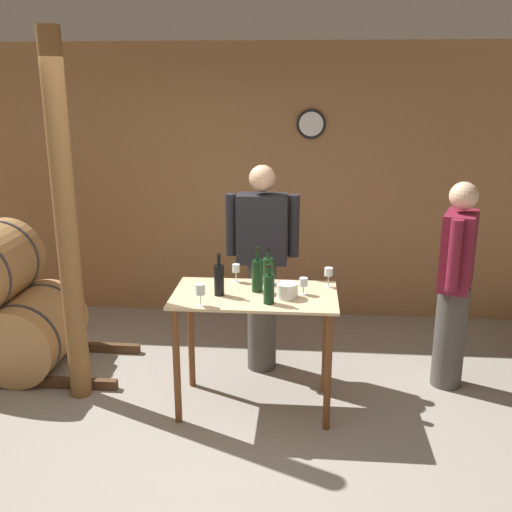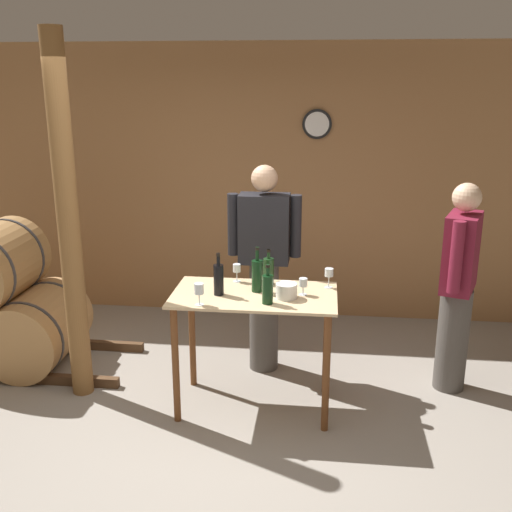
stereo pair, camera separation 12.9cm
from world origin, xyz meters
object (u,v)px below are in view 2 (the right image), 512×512
Objects in this scene: wine_glass_near_right at (303,283)px; wine_glass_far_side at (329,273)px; wine_glass_near_center at (237,269)px; person_visitor_with_scarf at (264,265)px; wine_bottle_right at (268,289)px; person_host at (458,284)px; ice_bucket at (286,291)px; wine_glass_near_left at (199,289)px; wine_bottle_far_left at (219,279)px; wine_bottle_center at (269,271)px; wine_bottle_left at (257,275)px; wooden_post at (68,224)px.

wine_glass_far_side is (0.18, 0.18, 0.02)m from wine_glass_near_right.
wine_glass_near_right is (0.51, -0.23, -0.01)m from wine_glass_near_center.
person_visitor_with_scarf reaches higher than wine_glass_near_center.
person_host is at bearing 24.65° from wine_bottle_right.
wine_bottle_right reaches higher than ice_bucket.
wine_glass_near_left is at bearing -111.14° from person_visitor_with_scarf.
ice_bucket is (0.48, -0.01, -0.07)m from wine_bottle_far_left.
wine_bottle_far_left is at bearing -140.63° from wine_bottle_center.
wine_glass_near_right is 0.08× the size of person_host.
wine_bottle_right is (0.10, -0.23, -0.02)m from wine_bottle_left.
wine_bottle_left is 1.19× the size of wine_bottle_right.
wooden_post is 9.76× the size of wine_bottle_right.
person_visitor_with_scarf is at bearing 139.61° from wine_glass_far_side.
person_host is (1.49, 0.41, -0.15)m from wine_bottle_left.
person_host is at bearing 20.96° from wine_glass_near_right.
wine_bottle_far_left is 0.19× the size of person_host.
wine_glass_near_right is at bearing 6.13° from wine_bottle_far_left.
person_visitor_with_scarf is (-0.11, 0.81, -0.09)m from wine_bottle_right.
wooden_post is 1.65× the size of person_host.
wine_bottle_right reaches higher than wine_glass_near_center.
wine_glass_near_left is 1.03× the size of ice_bucket.
ice_bucket is at bearing -27.28° from wine_bottle_left.
wine_bottle_right is 1.89× the size of wine_glass_far_side.
wine_bottle_far_left is at bearing -163.84° from person_host.
wine_bottle_center is 0.32m from ice_bucket.
wine_bottle_left is 0.20× the size of person_host.
wine_bottle_left reaches higher than wine_glass_near_left.
wine_glass_near_center reaches higher than ice_bucket.
wine_bottle_right is at bearing -138.03° from wine_glass_far_side.
ice_bucket is (0.15, -0.28, -0.05)m from wine_bottle_center.
person_host reaches higher than ice_bucket.
wine_bottle_far_left is 0.28m from wine_bottle_left.
wine_glass_near_center is 0.43m from person_visitor_with_scarf.
person_visitor_with_scarf is (-0.52, 0.44, -0.09)m from wine_glass_far_side.
wine_bottle_center is at bearing 48.83° from wine_glass_near_left.
ice_bucket is (0.57, 0.20, -0.06)m from wine_glass_near_left.
wine_bottle_center is 1.74× the size of wine_glass_near_left.
wine_glass_near_left is at bearing -169.56° from wine_bottle_right.
person_visitor_with_scarf reaches higher than wine_glass_near_left.
wine_bottle_center is 0.97× the size of wine_bottle_right.
wine_glass_far_side is (0.51, 0.14, -0.01)m from wine_bottle_left.
wine_bottle_far_left is at bearing 159.92° from wine_bottle_right.
ice_bucket is (-0.11, -0.08, -0.03)m from wine_glass_near_right.
wine_bottle_far_left is 0.93× the size of wine_bottle_left.
ice_bucket is 0.09× the size of person_visitor_with_scarf.
wooden_post reaches higher than person_visitor_with_scarf.
wooden_post is 8.20× the size of wine_bottle_left.
wine_bottle_right is at bearing -135.16° from ice_bucket.
wine_bottle_far_left reaches higher than wine_bottle_right.
person_host is (1.16, 0.44, -0.12)m from wine_glass_near_right.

